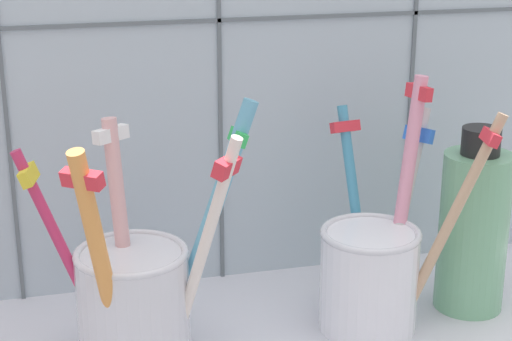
# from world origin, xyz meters

# --- Properties ---
(tile_wall_back) EXTENTS (0.64, 0.02, 0.45)m
(tile_wall_back) POSITION_xyz_m (-0.00, 0.12, 0.23)
(tile_wall_back) COLOR #B2C1CC
(tile_wall_back) RESTS_ON ground
(toothbrush_cup_left) EXTENTS (0.16, 0.09, 0.18)m
(toothbrush_cup_left) POSITION_xyz_m (-0.08, -0.00, 0.07)
(toothbrush_cup_left) COLOR silver
(toothbrush_cup_left) RESTS_ON counter_slab
(toothbrush_cup_right) EXTENTS (0.12, 0.11, 0.18)m
(toothbrush_cup_right) POSITION_xyz_m (0.09, -0.00, 0.07)
(toothbrush_cup_right) COLOR white
(toothbrush_cup_right) RESTS_ON counter_slab
(soap_bottle) EXTENTS (0.05, 0.05, 0.14)m
(soap_bottle) POSITION_xyz_m (0.17, 0.01, 0.08)
(soap_bottle) COLOR #75B487
(soap_bottle) RESTS_ON counter_slab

